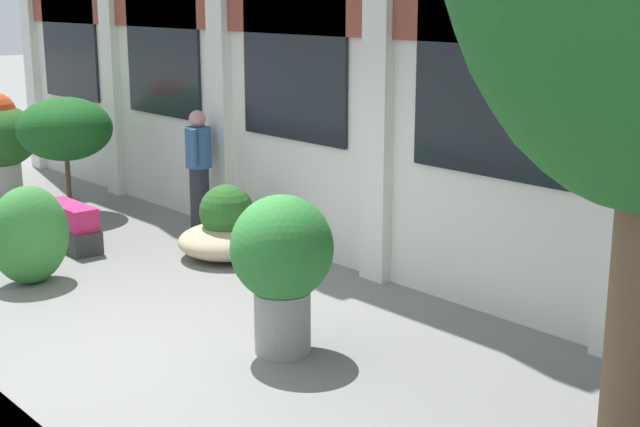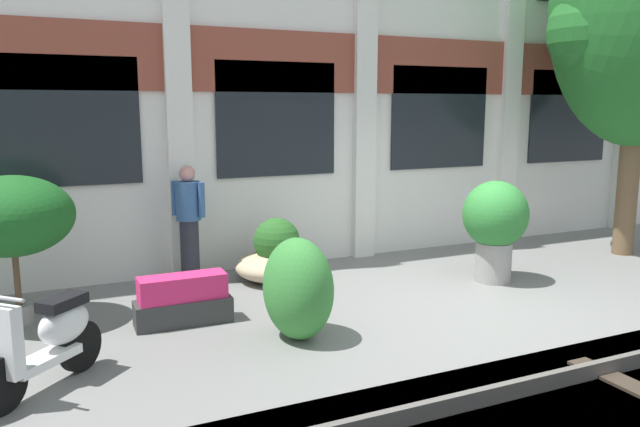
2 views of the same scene
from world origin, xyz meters
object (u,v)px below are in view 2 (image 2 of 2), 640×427
(potted_plant_glazed_jar, at_px, (495,222))
(potted_plant_square_trough, at_px, (183,301))
(topiary_hedge, at_px, (298,289))
(resident_by_doorway, at_px, (189,221))
(scooter_near_curb, at_px, (48,340))
(potted_plant_wide_bowl, at_px, (277,258))
(potted_plant_low_pan, at_px, (12,217))

(potted_plant_glazed_jar, xyz_separation_m, potted_plant_square_trough, (-4.37, 0.08, -0.59))
(potted_plant_glazed_jar, relative_size, topiary_hedge, 1.31)
(potted_plant_glazed_jar, height_order, resident_by_doorway, resident_by_doorway)
(potted_plant_square_trough, distance_m, topiary_hedge, 1.42)
(scooter_near_curb, distance_m, resident_by_doorway, 3.38)
(potted_plant_square_trough, bearing_deg, resident_by_doorway, 74.02)
(topiary_hedge, bearing_deg, potted_plant_square_trough, 136.76)
(potted_plant_wide_bowl, height_order, topiary_hedge, topiary_hedge)
(resident_by_doorway, bearing_deg, potted_plant_square_trough, 31.79)
(potted_plant_wide_bowl, bearing_deg, resident_by_doorway, 161.79)
(potted_plant_low_pan, distance_m, potted_plant_wide_bowl, 3.46)
(potted_plant_glazed_jar, relative_size, potted_plant_wide_bowl, 1.20)
(potted_plant_glazed_jar, relative_size, scooter_near_curb, 1.37)
(potted_plant_wide_bowl, distance_m, resident_by_doorway, 1.33)
(potted_plant_wide_bowl, relative_size, topiary_hedge, 1.09)
(potted_plant_square_trough, relative_size, topiary_hedge, 1.00)
(potted_plant_glazed_jar, xyz_separation_m, topiary_hedge, (-3.35, -0.87, -0.31))
(potted_plant_square_trough, xyz_separation_m, topiary_hedge, (1.01, -0.95, 0.28))
(potted_plant_low_pan, xyz_separation_m, potted_plant_wide_bowl, (3.31, 0.45, -0.91))
(potted_plant_wide_bowl, distance_m, scooter_near_curb, 3.87)
(potted_plant_glazed_jar, bearing_deg, potted_plant_wide_bowl, 154.02)
(potted_plant_square_trough, height_order, scooter_near_curb, scooter_near_curb)
(potted_plant_low_pan, bearing_deg, potted_plant_glazed_jar, -8.33)
(potted_plant_low_pan, distance_m, resident_by_doorway, 2.34)
(potted_plant_square_trough, xyz_separation_m, resident_by_doorway, (0.47, 1.63, 0.61))
(potted_plant_glazed_jar, bearing_deg, potted_plant_square_trough, 178.89)
(potted_plant_low_pan, height_order, scooter_near_curb, potted_plant_low_pan)
(potted_plant_low_pan, xyz_separation_m, potted_plant_glazed_jar, (6.06, -0.89, -0.38))
(potted_plant_glazed_jar, height_order, scooter_near_curb, potted_plant_glazed_jar)
(potted_plant_glazed_jar, xyz_separation_m, scooter_near_curb, (-5.79, -1.05, -0.42))
(potted_plant_glazed_jar, distance_m, topiary_hedge, 3.48)
(potted_plant_wide_bowl, bearing_deg, scooter_near_curb, -141.92)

